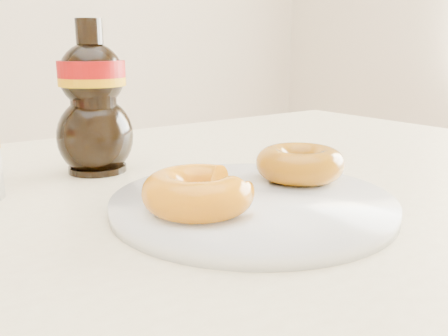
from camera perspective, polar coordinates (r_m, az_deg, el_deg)
dining_table at (r=0.58m, az=-6.04°, el=-11.52°), size 1.40×0.90×0.75m
plate at (r=0.52m, az=3.28°, el=-4.01°), size 0.29×0.29×0.01m
donut_bitten at (r=0.47m, az=-2.97°, el=-2.72°), size 0.14×0.14×0.04m
donut_whole at (r=0.59m, az=8.67°, el=0.54°), size 0.11×0.11×0.04m
syrup_bottle at (r=0.68m, az=-14.72°, el=7.79°), size 0.11×0.09×0.20m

